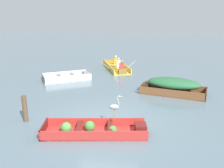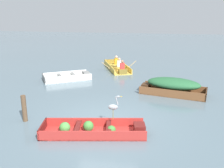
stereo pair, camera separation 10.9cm
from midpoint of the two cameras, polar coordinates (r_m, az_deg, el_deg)
name	(u,v)px [view 1 (the left image)]	position (r m, az deg, el deg)	size (l,w,h in m)	color
ground_plane	(103,122)	(9.16, -2.34, -8.68)	(80.00, 80.00, 0.00)	slate
dinghy_red_foreground	(95,130)	(8.32, -4.20, -10.39)	(3.52, 1.67, 0.40)	#AD2D28
skiff_wooden_brown_near_moored	(173,85)	(12.37, 13.47, -0.20)	(3.25, 1.75, 0.81)	brown
skiff_white_mid_moored	(69,77)	(14.97, -10.03, 1.50)	(2.93, 2.49, 0.38)	white
rowboat_yellow_with_crew	(117,67)	(17.34, 1.00, 3.94)	(2.65, 3.94, 0.90)	#E5BC47
heron_on_dinghy	(115,106)	(8.22, 0.25, -5.12)	(0.46, 0.18, 0.84)	olive
mooring_post	(25,109)	(9.58, -19.60, -5.33)	(0.17, 0.17, 0.99)	brown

